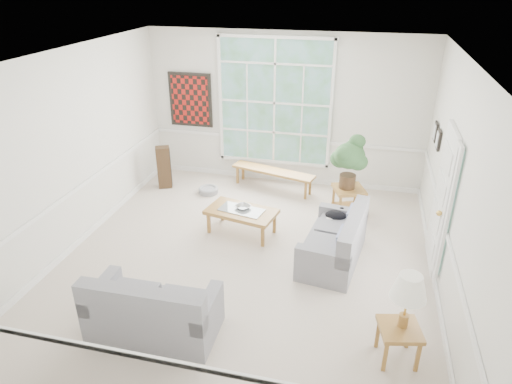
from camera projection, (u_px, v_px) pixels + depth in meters
floor at (247, 259)px, 7.00m from camera, size 5.50×6.00×0.01m
ceiling at (244, 58)px, 5.68m from camera, size 5.50×6.00×0.02m
wall_back at (285, 110)px, 8.96m from camera, size 5.50×0.02×3.00m
wall_front at (151, 308)px, 3.72m from camera, size 5.50×0.02×3.00m
wall_left at (71, 152)px, 6.93m from camera, size 0.02×6.00×3.00m
wall_right at (456, 189)px, 5.76m from camera, size 0.02×6.00×3.00m
window_back at (275, 103)px, 8.90m from camera, size 2.30×0.08×2.40m
entry_door at (441, 199)px, 6.49m from camera, size 0.08×0.90×2.10m
door_sidelight at (448, 214)px, 5.89m from camera, size 0.08×0.26×1.90m
wall_art at (190, 100)px, 9.29m from camera, size 0.90×0.06×1.10m
wall_frame_near at (438, 140)px, 7.27m from camera, size 0.04×0.26×0.32m
wall_frame_far at (435, 132)px, 7.62m from camera, size 0.04×0.26×0.32m
loveseat_right at (333, 237)px, 6.80m from camera, size 0.97×1.58×0.80m
loveseat_front at (153, 303)px, 5.43m from camera, size 1.53×0.81×0.82m
coffee_table at (242, 221)px, 7.60m from camera, size 1.24×0.84×0.42m
pewter_bowl at (243, 207)px, 7.54m from camera, size 0.40×0.40×0.07m
window_bench at (273, 180)px, 9.15m from camera, size 1.74×0.76×0.40m
end_table at (348, 201)px, 8.17m from camera, size 0.66×0.66×0.52m
houseplant at (349, 162)px, 7.86m from camera, size 0.65×0.65×0.98m
side_table at (397, 343)px, 5.10m from camera, size 0.53×0.53×0.45m
table_lamp at (407, 301)px, 4.88m from camera, size 0.48×0.48×0.67m
pet_bed at (208, 190)px, 9.03m from camera, size 0.40×0.40×0.12m
floor_speaker at (164, 167)px, 9.13m from camera, size 0.33×0.30×0.86m
cat at (336, 215)px, 7.23m from camera, size 0.39×0.33×0.16m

